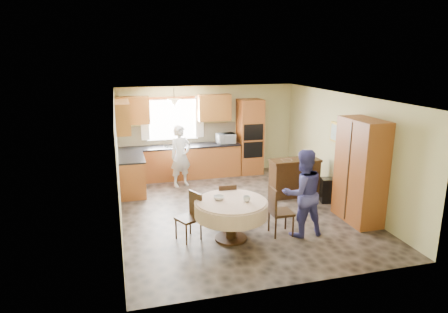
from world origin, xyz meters
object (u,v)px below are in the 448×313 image
object	(u,v)px
chair_back	(227,202)
person_sink	(181,156)
dining_table	(231,209)
sideboard	(294,179)
chair_right	(278,209)
person_dining	(303,193)
cupboard	(360,171)
oven_tower	(250,137)
chair_left	(191,214)

from	to	relation	value
chair_back	person_sink	xyz separation A→B (m)	(-0.49, 2.66, 0.32)
dining_table	person_sink	distance (m)	3.36
sideboard	chair_right	bearing A→B (deg)	-123.50
person_dining	dining_table	bearing A→B (deg)	-9.07
sideboard	cupboard	xyz separation A→B (m)	(0.64, -1.69, 0.63)
cupboard	person_sink	world-z (taller)	cupboard
oven_tower	person_dining	world-z (taller)	oven_tower
chair_right	person_dining	world-z (taller)	person_dining
oven_tower	person_dining	xyz separation A→B (m)	(-0.35, -4.13, -0.22)
dining_table	chair_left	bearing A→B (deg)	161.10
person_sink	sideboard	bearing A→B (deg)	-50.11
chair_left	chair_right	distance (m)	1.63
sideboard	dining_table	xyz separation A→B (m)	(-2.13, -1.87, 0.17)
person_dining	chair_back	bearing A→B (deg)	-36.04
chair_left	cupboard	bearing A→B (deg)	62.97
chair_right	person_sink	distance (m)	3.61
oven_tower	chair_right	size ratio (longest dim) A/B	2.25
chair_left	person_sink	distance (m)	3.12
oven_tower	chair_left	xyz separation A→B (m)	(-2.40, -3.75, -0.57)
person_dining	oven_tower	bearing A→B (deg)	-97.86
person_dining	person_sink	bearing A→B (deg)	-66.37
oven_tower	chair_right	bearing A→B (deg)	-101.18
cupboard	person_dining	size ratio (longest dim) A/B	1.27
oven_tower	person_dining	distance (m)	4.15
chair_right	oven_tower	bearing A→B (deg)	-10.67
chair_right	person_sink	bearing A→B (deg)	21.67
chair_left	dining_table	bearing A→B (deg)	45.04
person_dining	cupboard	bearing A→B (deg)	-170.19
chair_right	person_dining	xyz separation A→B (m)	(0.44, -0.12, 0.31)
dining_table	chair_right	xyz separation A→B (m)	(0.91, -0.03, -0.08)
sideboard	chair_back	world-z (taller)	chair_back
oven_tower	chair_back	world-z (taller)	oven_tower
chair_left	person_dining	xyz separation A→B (m)	(2.05, -0.38, 0.35)
cupboard	person_sink	size ratio (longest dim) A/B	1.33
chair_back	person_sink	bearing A→B (deg)	-76.82
dining_table	person_dining	xyz separation A→B (m)	(1.35, -0.14, 0.24)
chair_left	person_sink	size ratio (longest dim) A/B	0.56
person_sink	chair_left	bearing A→B (deg)	-115.70
chair_back	person_dining	distance (m)	1.53
chair_back	person_dining	world-z (taller)	person_dining
sideboard	person_dining	size ratio (longest dim) A/B	0.72
dining_table	person_sink	xyz separation A→B (m)	(-0.39, 3.33, 0.20)
chair_right	cupboard	bearing A→B (deg)	-83.15
oven_tower	chair_left	distance (m)	4.48
sideboard	person_sink	xyz separation A→B (m)	(-2.52, 1.46, 0.37)
cupboard	chair_back	size ratio (longest dim) A/B	2.46
oven_tower	chair_right	world-z (taller)	oven_tower
chair_left	oven_tower	bearing A→B (deg)	121.33
chair_left	chair_back	distance (m)	0.91
cupboard	dining_table	size ratio (longest dim) A/B	1.58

